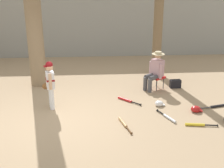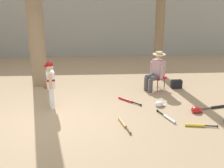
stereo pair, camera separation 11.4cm
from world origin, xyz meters
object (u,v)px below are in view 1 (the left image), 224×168
object	(u,v)px
handbag_beside_stool	(175,84)
bat_yellow_trainer	(198,125)
bat_black_composite	(216,106)
tree_near_player	(33,10)
bat_wood_tan	(124,123)
folding_stool	(157,77)
batting_helmet_white	(159,103)
bat_aluminum_silver	(168,117)
bat_red_barrel	(127,100)
young_ballplayer	(50,82)
seated_spectator	(155,70)
batting_helmet_red	(196,109)

from	to	relation	value
handbag_beside_stool	bat_yellow_trainer	size ratio (longest dim) A/B	0.44
bat_black_composite	tree_near_player	bearing A→B (deg)	156.88
bat_yellow_trainer	bat_wood_tan	bearing A→B (deg)	173.94
folding_stool	bat_yellow_trainer	bearing A→B (deg)	-80.28
bat_yellow_trainer	batting_helmet_white	bearing A→B (deg)	118.24
batting_helmet_white	bat_black_composite	bearing A→B (deg)	-7.71
bat_aluminum_silver	folding_stool	bearing A→B (deg)	85.76
bat_wood_tan	bat_yellow_trainer	distance (m)	1.76
bat_wood_tan	bat_red_barrel	xyz separation A→B (m)	(0.24, 1.42, 0.00)
tree_near_player	handbag_beside_stool	size ratio (longest dim) A/B	16.65
handbag_beside_stool	bat_aluminum_silver	size ratio (longest dim) A/B	0.46
young_ballplayer	batting_helmet_white	size ratio (longest dim) A/B	4.75
bat_yellow_trainer	seated_spectator	bearing A→B (deg)	101.72
handbag_beside_stool	batting_helmet_white	xyz separation A→B (m)	(-0.83, -1.38, -0.06)
tree_near_player	bat_aluminum_silver	bearing A→B (deg)	-37.35
folding_stool	batting_helmet_red	distance (m)	1.95
folding_stool	young_ballplayer	bearing A→B (deg)	-157.83
tree_near_player	bat_yellow_trainer	bearing A→B (deg)	-37.07
young_ballplayer	bat_aluminum_silver	bearing A→B (deg)	-16.21
tree_near_player	folding_stool	xyz separation A→B (m)	(3.79, -0.62, -2.05)
bat_red_barrel	batting_helmet_red	world-z (taller)	batting_helmet_red
tree_near_player	bat_aluminum_silver	world-z (taller)	tree_near_player
bat_yellow_trainer	batting_helmet_white	size ratio (longest dim) A/B	2.78
tree_near_player	bat_red_barrel	distance (m)	3.95
young_ballplayer	seated_spectator	world-z (taller)	young_ballplayer
folding_stool	handbag_beside_stool	xyz separation A→B (m)	(0.61, 0.02, -0.23)
seated_spectator	folding_stool	bearing A→B (deg)	33.30
handbag_beside_stool	tree_near_player	bearing A→B (deg)	172.28
bat_black_composite	batting_helmet_white	xyz separation A→B (m)	(-1.53, 0.21, 0.03)
tree_near_player	bat_aluminum_silver	xyz separation A→B (m)	(3.63, -2.77, -2.38)
handbag_beside_stool	young_ballplayer	bearing A→B (deg)	-160.89
bat_red_barrel	batting_helmet_white	world-z (taller)	batting_helmet_white
young_ballplayer	folding_stool	distance (m)	3.42
bat_wood_tan	batting_helmet_white	bearing A→B (deg)	43.59
bat_aluminum_silver	bat_wood_tan	bearing A→B (deg)	-168.11
bat_aluminum_silver	young_ballplayer	bearing A→B (deg)	163.79
handbag_beside_stool	bat_yellow_trainer	xyz separation A→B (m)	(-0.17, -2.60, -0.10)
bat_red_barrel	bat_aluminum_silver	bearing A→B (deg)	-52.32
young_ballplayer	batting_helmet_white	distance (m)	3.01
batting_helmet_white	young_ballplayer	bearing A→B (deg)	178.57
young_ballplayer	bat_wood_tan	world-z (taller)	young_ballplayer
bat_yellow_trainer	bat_black_composite	size ratio (longest dim) A/B	0.97
bat_red_barrel	bat_yellow_trainer	size ratio (longest dim) A/B	0.81
bat_aluminum_silver	bat_yellow_trainer	size ratio (longest dim) A/B	0.97
bat_aluminum_silver	bat_black_composite	size ratio (longest dim) A/B	0.94
bat_aluminum_silver	bat_red_barrel	bearing A→B (deg)	127.68
bat_black_composite	seated_spectator	bearing A→B (deg)	132.85
bat_yellow_trainer	batting_helmet_red	distance (m)	0.81
bat_wood_tan	bat_yellow_trainer	xyz separation A→B (m)	(1.75, -0.19, 0.00)
batting_helmet_white	folding_stool	bearing A→B (deg)	80.99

